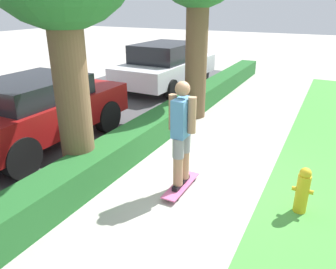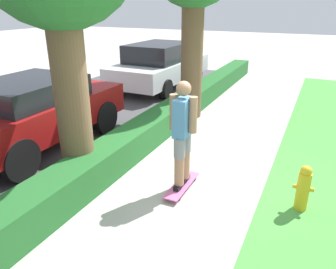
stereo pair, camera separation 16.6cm
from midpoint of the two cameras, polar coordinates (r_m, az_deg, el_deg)
ground_plane at (r=5.74m, az=5.54°, el=-7.35°), size 60.00×60.00×0.00m
street_asphalt at (r=8.01m, az=-23.93°, el=-0.44°), size 18.53×5.00×0.01m
hedge_row at (r=6.27m, az=-8.24°, el=-2.09°), size 18.53×0.60×0.54m
skateboard at (r=5.34m, az=1.53°, el=-8.81°), size 0.96×0.24×0.08m
skater_person at (r=4.94m, az=1.64°, el=0.36°), size 0.50×0.43×1.69m
parked_car_middle at (r=7.19m, az=-22.93°, el=3.84°), size 3.89×1.84×1.42m
parked_car_rear at (r=11.72m, az=-1.75°, el=12.05°), size 4.54×1.98×1.52m
fire_hydrant at (r=5.07m, az=21.62°, el=-8.65°), size 0.18×0.29×0.71m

